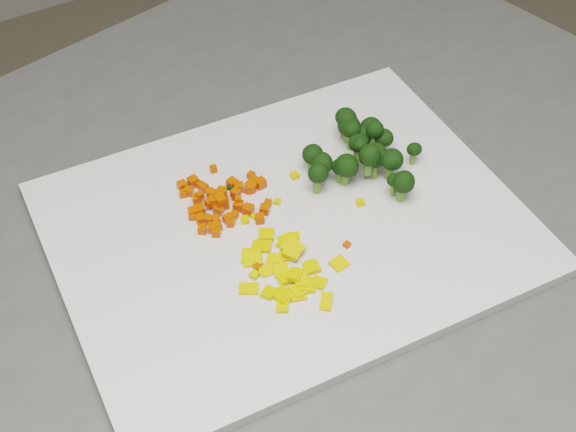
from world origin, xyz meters
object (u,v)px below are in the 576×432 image
cutting_board (288,227)px  carrot_pile (219,194)px  pepper_pile (279,265)px  broccoli_pile (364,149)px

cutting_board → carrot_pile: bearing=128.5°
carrot_pile → pepper_pile: carrot_pile is taller
carrot_pile → broccoli_pile: size_ratio=0.83×
broccoli_pile → pepper_pile: bearing=-152.5°
cutting_board → carrot_pile: size_ratio=4.50×
carrot_pile → broccoli_pile: broccoli_pile is taller
cutting_board → broccoli_pile: 0.11m
cutting_board → carrot_pile: (-0.05, 0.06, 0.02)m
cutting_board → pepper_pile: size_ratio=3.88×
cutting_board → broccoli_pile: broccoli_pile is taller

